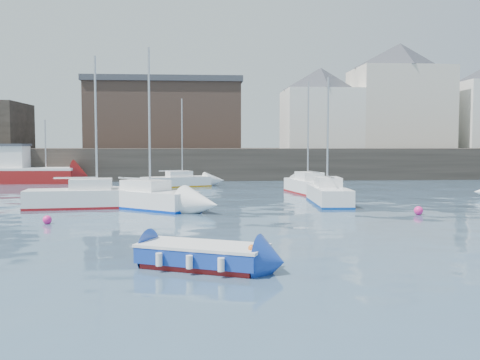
{
  "coord_description": "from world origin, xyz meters",
  "views": [
    {
      "loc": [
        -2.08,
        -16.69,
        3.45
      ],
      "look_at": [
        0.0,
        12.0,
        1.5
      ],
      "focal_mm": 40.0,
      "sensor_mm": 36.0,
      "label": 1
    }
  ],
  "objects": [
    {
      "name": "sailboat_a",
      "position": [
        -8.29,
        12.49,
        0.57
      ],
      "size": [
        6.44,
        2.72,
        8.13
      ],
      "color": "white",
      "rests_on": "ground"
    },
    {
      "name": "sailboat_c",
      "position": [
        5.19,
        13.32,
        0.56
      ],
      "size": [
        2.04,
        5.61,
        7.28
      ],
      "color": "white",
      "rests_on": "ground"
    },
    {
      "name": "buoy_mid",
      "position": [
        8.49,
        8.5,
        0.0
      ],
      "size": [
        0.44,
        0.44,
        0.44
      ],
      "primitive_type": "sphere",
      "color": "#FF238A",
      "rests_on": "ground"
    },
    {
      "name": "sailboat_b",
      "position": [
        -5.28,
        12.15,
        0.55
      ],
      "size": [
        6.49,
        5.72,
        8.48
      ],
      "color": "white",
      "rests_on": "ground"
    },
    {
      "name": "buoy_near",
      "position": [
        -8.74,
        6.74,
        0.0
      ],
      "size": [
        0.39,
        0.39,
        0.39
      ],
      "primitive_type": "sphere",
      "color": "#FF238A",
      "rests_on": "ground"
    },
    {
      "name": "warehouse",
      "position": [
        -6.0,
        43.0,
        6.62
      ],
      "size": [
        16.4,
        10.4,
        7.6
      ],
      "color": "#3D2D26",
      "rests_on": "land_strip"
    },
    {
      "name": "quay_wall",
      "position": [
        0.0,
        35.0,
        1.5
      ],
      "size": [
        90.0,
        5.0,
        3.0
      ],
      "primitive_type": "cube",
      "color": "#28231E",
      "rests_on": "ground"
    },
    {
      "name": "sailboat_h",
      "position": [
        -4.09,
        26.33,
        0.46
      ],
      "size": [
        5.74,
        3.66,
        7.05
      ],
      "color": "white",
      "rests_on": "ground"
    },
    {
      "name": "blue_dinghy",
      "position": [
        -2.06,
        -2.0,
        0.38
      ],
      "size": [
        3.88,
        2.86,
        0.68
      ],
      "color": "maroon",
      "rests_on": "ground"
    },
    {
      "name": "bldg_east_d",
      "position": [
        11.0,
        41.5,
        7.36
      ],
      "size": [
        11.14,
        11.14,
        8.95
      ],
      "color": "white",
      "rests_on": "land_strip"
    },
    {
      "name": "buoy_far",
      "position": [
        -3.83,
        14.74,
        0.0
      ],
      "size": [
        0.43,
        0.43,
        0.43
      ],
      "primitive_type": "sphere",
      "color": "#FF238A",
      "rests_on": "ground"
    },
    {
      "name": "fishing_boat",
      "position": [
        -17.6,
        31.51,
        1.08
      ],
      "size": [
        8.53,
        3.52,
        5.56
      ],
      "color": "maroon",
      "rests_on": "ground"
    },
    {
      "name": "land_strip",
      "position": [
        0.0,
        53.0,
        1.4
      ],
      "size": [
        90.0,
        32.0,
        2.8
      ],
      "primitive_type": "cube",
      "color": "#28231E",
      "rests_on": "ground"
    },
    {
      "name": "sailboat_f",
      "position": [
        5.42,
        19.51,
        0.54
      ],
      "size": [
        2.89,
        6.19,
        7.74
      ],
      "color": "white",
      "rests_on": "ground"
    },
    {
      "name": "water",
      "position": [
        0.0,
        0.0,
        0.0
      ],
      "size": [
        220.0,
        220.0,
        0.0
      ],
      "primitive_type": "plane",
      "color": "#2D4760",
      "rests_on": "ground"
    },
    {
      "name": "bldg_east_a",
      "position": [
        20.0,
        42.0,
        8.81
      ],
      "size": [
        13.36,
        13.36,
        11.8
      ],
      "color": "beige",
      "rests_on": "land_strip"
    }
  ]
}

